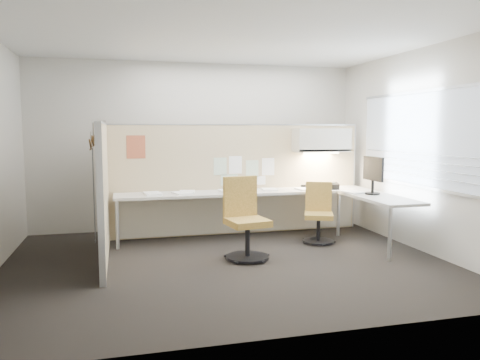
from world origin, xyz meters
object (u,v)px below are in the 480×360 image
object	(u,v)px
chair_right	(318,215)
monitor	(373,173)
phone	(332,186)
desk	(269,200)
chair_left	(245,221)

from	to	relation	value
chair_right	monitor	world-z (taller)	monitor
phone	chair_right	bearing A→B (deg)	-122.73
chair_right	monitor	distance (m)	1.01
desk	chair_right	distance (m)	0.79
monitor	phone	size ratio (longest dim) A/B	2.32
phone	desk	bearing A→B (deg)	-167.98
chair_right	monitor	xyz separation A→B (m)	(0.73, -0.27, 0.64)
desk	chair_left	distance (m)	1.20
desk	monitor	distance (m)	1.60
monitor	chair_left	bearing A→B (deg)	98.75
chair_left	monitor	bearing A→B (deg)	-0.56
desk	chair_right	bearing A→B (deg)	-33.27
desk	monitor	bearing A→B (deg)	-26.71
chair_left	phone	size ratio (longest dim) A/B	4.43
chair_right	monitor	bearing A→B (deg)	2.02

